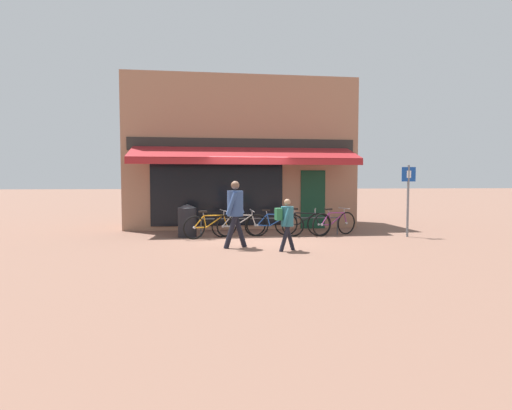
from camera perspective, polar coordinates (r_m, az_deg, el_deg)
name	(u,v)px	position (r m, az deg, el deg)	size (l,w,h in m)	color
ground_plane	(254,240)	(11.60, -0.36, -5.06)	(160.00, 160.00, 0.00)	brown
shop_front	(240,155)	(15.62, -2.31, 7.13)	(8.38, 4.53, 5.46)	#9E7056
bike_rack_rail	(271,220)	(12.53, 2.11, -2.19)	(4.44, 0.04, 0.57)	#47494F
bicycle_orange	(211,226)	(12.05, -6.48, -2.96)	(1.66, 0.83, 0.85)	black
bicycle_silver	(239,225)	(12.28, -2.44, -2.85)	(1.72, 0.52, 0.84)	black
bicycle_blue	(275,224)	(12.39, 2.72, -2.77)	(1.79, 0.52, 0.85)	black
bicycle_black	(302,223)	(12.64, 6.62, -2.62)	(1.73, 0.55, 0.89)	black
bicycle_purple	(334,223)	(12.83, 11.11, -2.55)	(1.62, 0.74, 0.87)	black
pedestrian_adult	(235,207)	(10.22, -2.98, -0.36)	(0.63, 0.63, 1.73)	black
pedestrian_child	(286,219)	(9.78, 4.32, -1.97)	(0.52, 0.52, 1.29)	black
litter_bin	(187,221)	(12.40, -9.79, -2.20)	(0.58, 0.58, 1.01)	black
parking_sign	(408,193)	(13.05, 20.91, 1.64)	(0.44, 0.07, 2.20)	slate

